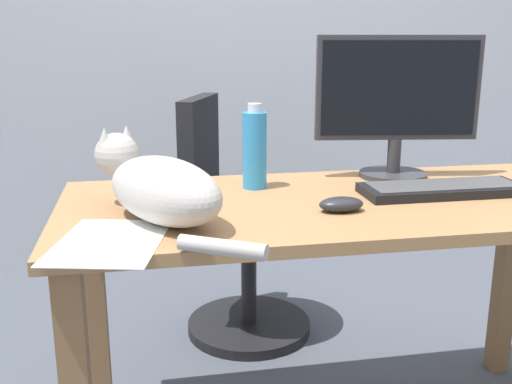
{
  "coord_description": "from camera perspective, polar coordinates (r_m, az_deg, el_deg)",
  "views": [
    {
      "loc": [
        -0.5,
        -1.43,
        1.14
      ],
      "look_at": [
        -0.26,
        -0.11,
        0.78
      ],
      "focal_mm": 41.92,
      "sensor_mm": 36.0,
      "label": 1
    }
  ],
  "objects": [
    {
      "name": "keyboard",
      "position": [
        1.68,
        17.38,
        0.28
      ],
      "size": [
        0.44,
        0.15,
        0.03
      ],
      "color": "black",
      "rests_on": "desk"
    },
    {
      "name": "office_chair",
      "position": [
        2.3,
        -1.95,
        -4.11
      ],
      "size": [
        0.51,
        0.48,
        0.92
      ],
      "color": "black",
      "rests_on": "ground_plane"
    },
    {
      "name": "cat",
      "position": [
        1.38,
        -9.27,
        0.57
      ],
      "size": [
        0.35,
        0.54,
        0.2
      ],
      "color": "#B2ADA8",
      "rests_on": "desk"
    },
    {
      "name": "paper_sheet",
      "position": [
        1.27,
        -13.78,
        -4.62
      ],
      "size": [
        0.27,
        0.34,
        0.0
      ],
      "primitive_type": "cube",
      "rotation": [
        0.0,
        0.0,
        -0.23
      ],
      "color": "white",
      "rests_on": "desk"
    },
    {
      "name": "back_wall",
      "position": [
        3.0,
        -0.92,
        17.81
      ],
      "size": [
        6.0,
        0.04,
        2.6
      ],
      "primitive_type": "cube",
      "color": "silver",
      "rests_on": "ground_plane"
    },
    {
      "name": "desk",
      "position": [
        1.61,
        8.34,
        -4.41
      ],
      "size": [
        1.47,
        0.65,
        0.72
      ],
      "color": "#9E7247",
      "rests_on": "ground_plane"
    },
    {
      "name": "monitor",
      "position": [
        1.81,
        13.34,
        8.41
      ],
      "size": [
        0.48,
        0.2,
        0.41
      ],
      "color": "#333338",
      "rests_on": "desk"
    },
    {
      "name": "water_bottle",
      "position": [
        1.65,
        -0.13,
        4.11
      ],
      "size": [
        0.07,
        0.07,
        0.24
      ],
      "color": "#2D8CD1",
      "rests_on": "desk"
    },
    {
      "name": "computer_mouse",
      "position": [
        1.46,
        8.13,
        -1.17
      ],
      "size": [
        0.11,
        0.06,
        0.04
      ],
      "primitive_type": "ellipsoid",
      "color": "#232328",
      "rests_on": "desk"
    }
  ]
}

